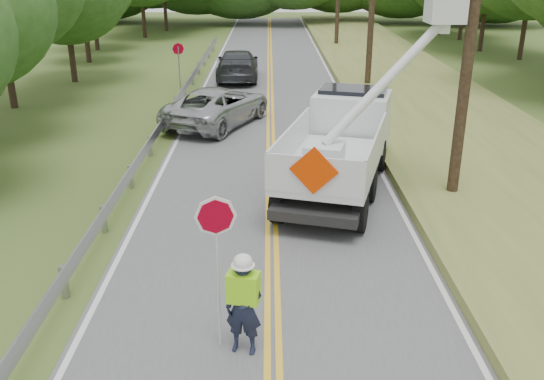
{
  "coord_description": "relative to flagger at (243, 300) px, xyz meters",
  "views": [
    {
      "loc": [
        -0.06,
        -6.11,
        6.29
      ],
      "look_at": [
        0.0,
        6.0,
        1.5
      ],
      "focal_mm": 38.91,
      "sensor_mm": 36.0,
      "label": 1
    }
  ],
  "objects": [
    {
      "name": "road",
      "position": [
        0.5,
        11.73,
        -1.01
      ],
      "size": [
        7.2,
        96.0,
        0.03
      ],
      "color": "#555457",
      "rests_on": "ground"
    },
    {
      "name": "guardrail",
      "position": [
        -3.52,
        12.63,
        -0.46
      ],
      "size": [
        0.18,
        48.0,
        0.77
      ],
      "color": "gray",
      "rests_on": "ground"
    },
    {
      "name": "tall_grass_verge",
      "position": [
        7.6,
        11.73,
        -0.87
      ],
      "size": [
        7.0,
        96.0,
        0.3
      ],
      "primitive_type": "cube",
      "color": "#5D6F33",
      "rests_on": "ground"
    },
    {
      "name": "flagger",
      "position": [
        0.0,
        0.0,
        0.0
      ],
      "size": [
        1.12,
        0.54,
        2.79
      ],
      "color": "#191E33",
      "rests_on": "road"
    },
    {
      "name": "bucket_truck",
      "position": [
        2.82,
        8.33,
        0.54
      ],
      "size": [
        4.9,
        7.34,
        6.83
      ],
      "color": "black",
      "rests_on": "road"
    },
    {
      "name": "suv_silver",
      "position": [
        -1.61,
        14.71,
        -0.23
      ],
      "size": [
        4.55,
        6.05,
        1.53
      ],
      "primitive_type": "imported",
      "rotation": [
        0.0,
        0.0,
        2.72
      ],
      "color": "#AAADB0",
      "rests_on": "road"
    },
    {
      "name": "suv_darkgrey",
      "position": [
        -1.28,
        24.22,
        -0.2
      ],
      "size": [
        2.33,
        5.53,
        1.59
      ],
      "primitive_type": "imported",
      "rotation": [
        0.0,
        0.0,
        3.16
      ],
      "color": "#34373B",
      "rests_on": "road"
    },
    {
      "name": "stop_sign_permanent",
      "position": [
        -3.8,
        19.6,
        0.72
      ],
      "size": [
        0.52,
        0.25,
        2.6
      ],
      "color": "gray",
      "rests_on": "ground"
    }
  ]
}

